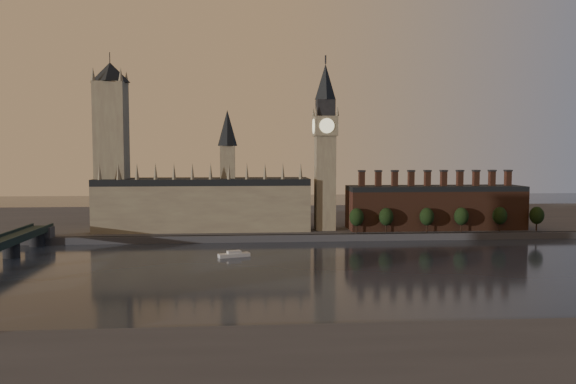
% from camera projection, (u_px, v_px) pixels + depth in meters
% --- Properties ---
extents(ground, '(900.00, 900.00, 0.00)m').
position_uv_depth(ground, '(338.00, 275.00, 238.88)').
color(ground, black).
rests_on(ground, ground).
extents(north_bank, '(900.00, 182.00, 4.00)m').
position_uv_depth(north_bank, '(298.00, 220.00, 415.82)').
color(north_bank, '#414146').
rests_on(north_bank, ground).
extents(palace_of_westminster, '(130.00, 30.30, 74.00)m').
position_uv_depth(palace_of_westminster, '(205.00, 202.00, 346.74)').
color(palace_of_westminster, gray).
rests_on(palace_of_westminster, north_bank).
extents(victoria_tower, '(24.00, 24.00, 108.00)m').
position_uv_depth(victoria_tower, '(112.00, 141.00, 339.94)').
color(victoria_tower, gray).
rests_on(victoria_tower, north_bank).
extents(big_ben, '(15.00, 15.00, 107.00)m').
position_uv_depth(big_ben, '(325.00, 145.00, 345.02)').
color(big_ben, gray).
rests_on(big_ben, north_bank).
extents(chimney_block, '(110.00, 25.00, 37.00)m').
position_uv_depth(chimney_block, '(435.00, 207.00, 353.11)').
color(chimney_block, '#512D1F').
rests_on(chimney_block, north_bank).
extents(embankment_tree_0, '(8.60, 8.60, 14.88)m').
position_uv_depth(embankment_tree_0, '(357.00, 217.00, 334.07)').
color(embankment_tree_0, black).
rests_on(embankment_tree_0, north_bank).
extents(embankment_tree_1, '(8.60, 8.60, 14.88)m').
position_uv_depth(embankment_tree_1, '(386.00, 217.00, 335.92)').
color(embankment_tree_1, black).
rests_on(embankment_tree_1, north_bank).
extents(embankment_tree_2, '(8.60, 8.60, 14.88)m').
position_uv_depth(embankment_tree_2, '(427.00, 217.00, 336.67)').
color(embankment_tree_2, black).
rests_on(embankment_tree_2, north_bank).
extents(embankment_tree_3, '(8.60, 8.60, 14.88)m').
position_uv_depth(embankment_tree_3, '(461.00, 216.00, 338.18)').
color(embankment_tree_3, black).
rests_on(embankment_tree_3, north_bank).
extents(embankment_tree_4, '(8.60, 8.60, 14.88)m').
position_uv_depth(embankment_tree_4, '(500.00, 216.00, 341.44)').
color(embankment_tree_4, black).
rests_on(embankment_tree_4, north_bank).
extents(embankment_tree_5, '(8.60, 8.60, 14.88)m').
position_uv_depth(embankment_tree_5, '(537.00, 215.00, 343.03)').
color(embankment_tree_5, black).
rests_on(embankment_tree_5, north_bank).
extents(river_boat, '(16.33, 9.34, 3.15)m').
position_uv_depth(river_boat, '(234.00, 254.00, 279.36)').
color(river_boat, silver).
rests_on(river_boat, ground).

